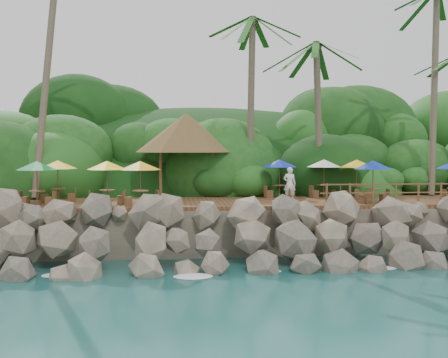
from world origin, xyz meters
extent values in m
plane|color=#19514F|center=(0.00, 0.00, 0.00)|extent=(140.00, 140.00, 0.00)
cube|color=gray|center=(0.00, 16.00, 1.05)|extent=(32.00, 25.20, 2.10)
ellipsoid|color=#143811|center=(0.00, 23.50, 0.00)|extent=(44.80, 28.00, 15.40)
cube|color=brown|center=(0.00, 6.00, 2.20)|extent=(26.00, 5.00, 0.20)
ellipsoid|color=white|center=(-9.00, 0.30, 0.03)|extent=(1.20, 0.80, 0.06)
ellipsoid|color=white|center=(-6.00, 0.30, 0.03)|extent=(1.20, 0.80, 0.06)
ellipsoid|color=white|center=(-3.00, 0.30, 0.03)|extent=(1.20, 0.80, 0.06)
ellipsoid|color=white|center=(0.00, 0.30, 0.03)|extent=(1.20, 0.80, 0.06)
ellipsoid|color=white|center=(3.00, 0.30, 0.03)|extent=(1.20, 0.80, 0.06)
ellipsoid|color=white|center=(6.00, 0.30, 0.03)|extent=(1.20, 0.80, 0.06)
cylinder|color=brown|center=(-9.01, 8.69, 9.21)|extent=(1.42, 2.73, 13.66)
cylinder|color=brown|center=(1.81, 9.15, 7.16)|extent=(0.60, 0.75, 9.73)
ellipsoid|color=#23601E|center=(1.81, 9.15, 12.02)|extent=(6.00, 6.00, 2.40)
cylinder|color=brown|center=(5.56, 8.93, 6.49)|extent=(0.96, 1.07, 8.38)
ellipsoid|color=#23601E|center=(5.56, 8.93, 10.68)|extent=(6.00, 6.00, 2.40)
cylinder|color=brown|center=(12.13, 8.64, 8.11)|extent=(1.27, 1.85, 11.57)
cylinder|color=brown|center=(-3.16, 8.48, 3.50)|extent=(0.16, 0.16, 2.40)
cylinder|color=brown|center=(-0.36, 8.48, 3.50)|extent=(0.16, 0.16, 2.40)
cylinder|color=brown|center=(-3.16, 11.28, 3.50)|extent=(0.16, 0.16, 2.40)
cylinder|color=brown|center=(-0.36, 11.28, 3.50)|extent=(0.16, 0.16, 2.40)
cone|color=brown|center=(-1.76, 9.88, 5.80)|extent=(5.65, 5.65, 2.20)
cylinder|color=brown|center=(-8.69, 4.80, 2.63)|extent=(0.07, 0.07, 0.66)
cylinder|color=brown|center=(-8.69, 4.80, 2.97)|extent=(0.75, 0.75, 0.04)
cylinder|color=brown|center=(-8.69, 4.80, 3.28)|extent=(0.04, 0.04, 1.96)
cone|color=#0C742E|center=(-8.69, 4.80, 4.13)|extent=(1.88, 1.88, 0.40)
cube|color=brown|center=(-9.30, 4.92, 2.51)|extent=(0.44, 0.44, 0.41)
cube|color=brown|center=(-8.08, 4.68, 2.51)|extent=(0.44, 0.44, 0.41)
cylinder|color=brown|center=(-5.56, 4.97, 2.63)|extent=(0.07, 0.07, 0.66)
cylinder|color=brown|center=(-5.56, 4.97, 2.97)|extent=(0.75, 0.75, 0.04)
cylinder|color=brown|center=(-5.56, 4.97, 3.28)|extent=(0.04, 0.04, 1.96)
cone|color=yellow|center=(-5.56, 4.97, 4.13)|extent=(1.88, 1.88, 0.40)
cube|color=brown|center=(-6.18, 4.93, 2.51)|extent=(0.39, 0.39, 0.41)
cube|color=brown|center=(-4.93, 5.00, 2.51)|extent=(0.39, 0.39, 0.41)
cylinder|color=brown|center=(-4.01, 4.44, 2.63)|extent=(0.07, 0.07, 0.66)
cylinder|color=brown|center=(-4.01, 4.44, 2.97)|extent=(0.75, 0.75, 0.04)
cylinder|color=brown|center=(-4.01, 4.44, 3.28)|extent=(0.04, 0.04, 1.96)
cone|color=gold|center=(-4.01, 4.44, 4.13)|extent=(1.88, 1.88, 0.40)
cube|color=brown|center=(-4.59, 4.21, 2.51)|extent=(0.49, 0.49, 0.41)
cube|color=brown|center=(-3.42, 4.66, 2.51)|extent=(0.49, 0.49, 0.41)
cylinder|color=brown|center=(6.99, 4.40, 2.63)|extent=(0.07, 0.07, 0.66)
cylinder|color=brown|center=(6.99, 4.40, 2.97)|extent=(0.75, 0.75, 0.04)
cylinder|color=brown|center=(6.99, 4.40, 3.28)|extent=(0.04, 0.04, 1.96)
cone|color=#0B289B|center=(6.99, 4.40, 4.13)|extent=(1.88, 1.88, 0.40)
cube|color=brown|center=(6.37, 4.33, 2.51)|extent=(0.41, 0.41, 0.41)
cube|color=brown|center=(7.61, 4.47, 2.51)|extent=(0.41, 0.41, 0.41)
cylinder|color=brown|center=(-8.06, 6.26, 2.63)|extent=(0.07, 0.07, 0.66)
cylinder|color=brown|center=(-8.06, 6.26, 2.97)|extent=(0.75, 0.75, 0.04)
cylinder|color=brown|center=(-8.06, 6.26, 3.28)|extent=(0.04, 0.04, 1.96)
cone|color=yellow|center=(-8.06, 6.26, 4.13)|extent=(1.88, 1.88, 0.40)
cube|color=brown|center=(-8.68, 6.17, 2.51)|extent=(0.43, 0.43, 0.41)
cube|color=brown|center=(-7.44, 6.36, 2.51)|extent=(0.43, 0.43, 0.41)
cylinder|color=brown|center=(5.49, 7.46, 2.63)|extent=(0.07, 0.07, 0.66)
cylinder|color=brown|center=(5.49, 7.46, 2.97)|extent=(0.75, 0.75, 0.04)
cylinder|color=brown|center=(5.49, 7.46, 3.28)|extent=(0.04, 0.04, 1.96)
cone|color=silver|center=(5.49, 7.46, 4.13)|extent=(1.88, 1.88, 0.40)
cube|color=brown|center=(4.90, 7.25, 2.51)|extent=(0.48, 0.48, 0.41)
cube|color=brown|center=(6.08, 7.67, 2.51)|extent=(0.48, 0.48, 0.41)
cylinder|color=brown|center=(7.01, 6.70, 2.63)|extent=(0.07, 0.07, 0.66)
cylinder|color=brown|center=(7.01, 6.70, 2.97)|extent=(0.75, 0.75, 0.04)
cylinder|color=brown|center=(7.01, 6.70, 3.28)|extent=(0.04, 0.04, 1.96)
cone|color=yellow|center=(7.01, 6.70, 4.13)|extent=(1.88, 1.88, 0.40)
cube|color=brown|center=(6.41, 6.88, 2.51)|extent=(0.47, 0.47, 0.41)
cube|color=brown|center=(7.61, 6.52, 2.51)|extent=(0.47, 0.47, 0.41)
cube|color=brown|center=(10.56, 4.19, 2.51)|extent=(0.48, 0.48, 0.41)
cylinder|color=brown|center=(3.12, 7.60, 2.63)|extent=(0.07, 0.07, 0.66)
cylinder|color=brown|center=(3.12, 7.60, 2.97)|extent=(0.75, 0.75, 0.04)
cylinder|color=brown|center=(3.12, 7.60, 3.28)|extent=(0.04, 0.04, 1.96)
cone|color=#0D24AF|center=(3.12, 7.60, 4.13)|extent=(1.88, 1.88, 0.40)
cube|color=brown|center=(2.51, 7.46, 2.51)|extent=(0.45, 0.45, 0.41)
cube|color=brown|center=(3.73, 7.74, 2.51)|extent=(0.45, 0.45, 0.41)
cylinder|color=brown|center=(4.51, 3.65, 2.80)|extent=(0.10, 0.10, 1.00)
cylinder|color=brown|center=(5.61, 3.65, 2.80)|extent=(0.10, 0.10, 1.00)
cylinder|color=brown|center=(6.71, 3.65, 2.80)|extent=(0.10, 0.10, 1.00)
cylinder|color=brown|center=(7.81, 3.65, 2.80)|extent=(0.10, 0.10, 1.00)
cylinder|color=brown|center=(8.91, 3.65, 2.80)|extent=(0.10, 0.10, 1.00)
cylinder|color=brown|center=(10.01, 3.65, 2.80)|extent=(0.10, 0.10, 1.00)
cube|color=brown|center=(7.81, 3.65, 3.25)|extent=(7.20, 0.06, 0.06)
cube|color=brown|center=(7.81, 3.65, 2.85)|extent=(7.20, 0.06, 0.06)
imported|color=white|center=(3.27, 5.85, 3.14)|extent=(0.71, 0.58, 1.69)
camera|label=1|loc=(-2.59, -20.04, 4.86)|focal=42.56mm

